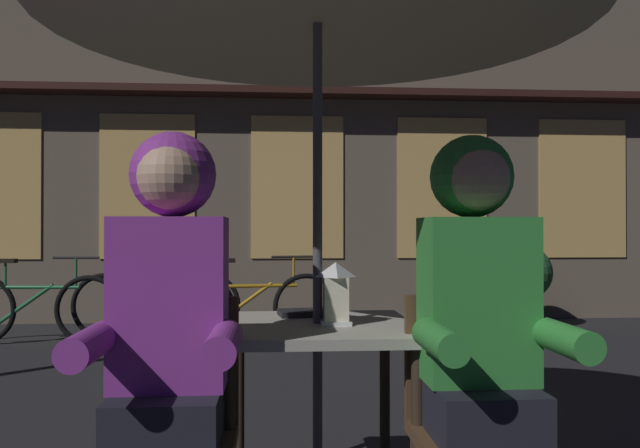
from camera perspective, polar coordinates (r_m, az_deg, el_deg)
The scene contains 12 objects.
cafe_table at distance 2.39m, azimuth -0.23°, elevation -11.46°, with size 0.72×0.72×0.74m.
lantern at distance 2.32m, azimuth 1.44°, elevation -6.21°, with size 0.11×0.11×0.23m.
chair_left at distance 2.09m, azimuth -13.40°, elevation -17.28°, with size 0.40×0.40×0.87m.
chair_right at distance 2.16m, azimuth 13.89°, elevation -16.71°, with size 0.40×0.40×0.87m.
person_left_hooded at distance 1.96m, azimuth -13.65°, elevation -7.70°, with size 0.45×0.56×1.40m.
person_right_hooded at distance 2.03m, azimuth 14.37°, elevation -7.42°, with size 0.45×0.56×1.40m.
shopfront_building at distance 7.99m, azimuth -2.16°, elevation 13.95°, with size 10.00×0.93×6.20m.
bicycle_nearest at distance 6.56m, azimuth -24.61°, elevation -6.99°, with size 1.68×0.18×0.84m.
bicycle_second at distance 6.51m, azimuth -14.76°, elevation -7.07°, with size 1.68×0.08×0.84m.
bicycle_third at distance 6.14m, azimuth -6.06°, elevation -7.49°, with size 1.67×0.27×0.84m.
book at distance 2.57m, azimuth -1.50°, elevation -8.11°, with size 0.20×0.14×0.02m, color black.
potted_plant at distance 7.27m, azimuth 18.19°, elevation -4.82°, with size 0.60×0.60×0.92m.
Camera 1 is at (-0.16, -2.34, 1.09)m, focal length 35.02 mm.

